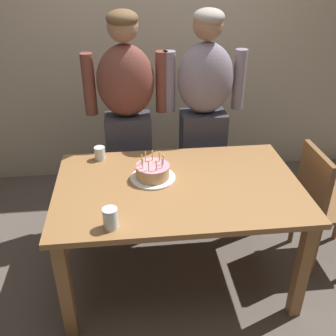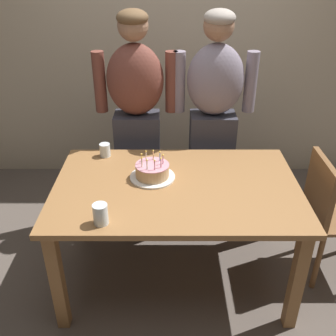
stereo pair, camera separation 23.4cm
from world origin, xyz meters
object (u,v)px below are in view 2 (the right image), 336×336
birthday_cake (154,172)px  person_woman_cardigan (214,120)px  water_glass_near (106,150)px  water_glass_far (102,214)px  person_man_bearded (138,120)px  dining_chair (332,209)px

birthday_cake → person_woman_cardigan: (0.44, 0.63, 0.09)m
birthday_cake → person_woman_cardigan: person_woman_cardigan is taller
birthday_cake → water_glass_near: 0.45m
water_glass_near → person_woman_cardigan: bearing=22.9°
person_woman_cardigan → water_glass_near: bearing=22.9°
water_glass_far → person_man_bearded: (0.11, 1.09, 0.08)m
birthday_cake → person_man_bearded: person_man_bearded is taller
person_woman_cardigan → birthday_cake: bearing=55.0°
person_man_bearded → person_woman_cardigan: same height
birthday_cake → person_woman_cardigan: size_ratio=0.17×
water_glass_near → dining_chair: (1.50, -0.32, -0.27)m
water_glass_far → person_man_bearded: bearing=84.0°
birthday_cake → dining_chair: birthday_cake is taller
person_woman_cardigan → dining_chair: bearing=138.3°
birthday_cake → water_glass_far: size_ratio=2.44×
water_glass_near → birthday_cake: bearing=-41.3°
person_woman_cardigan → dining_chair: person_woman_cardigan is taller
person_woman_cardigan → dining_chair: (0.72, -0.65, -0.36)m
person_man_bearded → dining_chair: (1.30, -0.65, -0.36)m
water_glass_far → person_woman_cardigan: (0.69, 1.09, 0.08)m
dining_chair → birthday_cake: bearing=89.0°
birthday_cake → person_woman_cardigan: 0.77m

